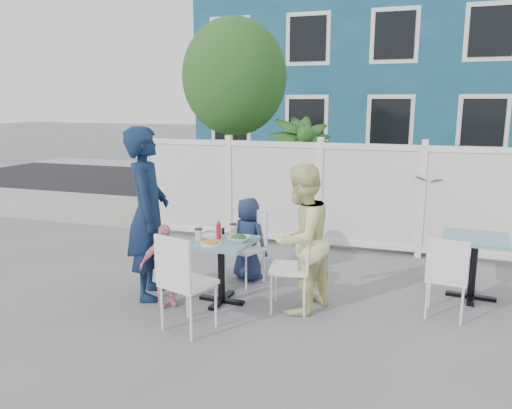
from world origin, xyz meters
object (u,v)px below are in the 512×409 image
(chair_near, at_px, (182,276))
(woman, at_px, (301,239))
(toddler, at_px, (164,265))
(utility_cabinet, at_px, (176,180))
(man, at_px, (148,214))
(chair_left, at_px, (157,245))
(boy, at_px, (249,239))
(spare_table, at_px, (475,251))
(chair_back, at_px, (249,241))
(main_table, at_px, (221,254))
(chair_right, at_px, (298,261))

(chair_near, relative_size, woman, 0.62)
(chair_near, height_order, toddler, chair_near)
(utility_cabinet, xyz_separation_m, man, (1.81, -4.09, 0.31))
(chair_left, height_order, boy, boy)
(spare_table, height_order, man, man)
(chair_back, bearing_deg, spare_table, -151.38)
(chair_back, xyz_separation_m, chair_near, (-0.13, -1.52, 0.04))
(woman, bearing_deg, man, -65.41)
(main_table, relative_size, chair_left, 0.72)
(man, bearing_deg, main_table, -107.15)
(man, relative_size, toddler, 2.11)
(chair_left, distance_m, chair_right, 1.64)
(main_table, xyz_separation_m, toddler, (-0.54, -0.29, -0.09))
(utility_cabinet, bearing_deg, main_table, -65.70)
(spare_table, bearing_deg, man, -162.71)
(chair_back, relative_size, woman, 0.57)
(chair_left, relative_size, boy, 0.95)
(utility_cabinet, xyz_separation_m, main_table, (2.65, -4.01, -0.10))
(man, height_order, woman, man)
(toddler, bearing_deg, man, 103.74)
(boy, distance_m, toddler, 1.23)
(chair_back, distance_m, man, 1.29)
(spare_table, xyz_separation_m, chair_back, (-2.58, -0.29, -0.04))
(spare_table, bearing_deg, chair_back, -173.65)
(spare_table, relative_size, chair_right, 0.78)
(man, xyz_separation_m, boy, (0.88, 0.88, -0.45))
(chair_left, xyz_separation_m, woman, (1.67, 0.05, 0.21))
(chair_back, height_order, woman, woman)
(chair_right, bearing_deg, utility_cabinet, 32.63)
(chair_right, height_order, chair_back, chair_right)
(utility_cabinet, height_order, main_table, utility_cabinet)
(man, height_order, toddler, man)
(chair_left, bearing_deg, woman, 77.53)
(chair_right, bearing_deg, chair_left, 82.91)
(chair_back, bearing_deg, chair_near, 107.29)
(chair_left, height_order, woman, woman)
(chair_right, bearing_deg, main_table, 85.60)
(utility_cabinet, relative_size, boy, 1.26)
(woman, bearing_deg, main_table, -65.93)
(spare_table, distance_m, boy, 2.61)
(utility_cabinet, height_order, toddler, utility_cabinet)
(utility_cabinet, bearing_deg, spare_table, -38.75)
(boy, xyz_separation_m, toddler, (-0.58, -1.09, -0.06))
(spare_table, bearing_deg, chair_right, -152.41)
(main_table, bearing_deg, man, -174.64)
(man, distance_m, boy, 1.32)
(spare_table, bearing_deg, utility_cabinet, 150.38)
(chair_left, height_order, man, man)
(woman, height_order, toddler, woman)
(utility_cabinet, distance_m, chair_right, 5.27)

